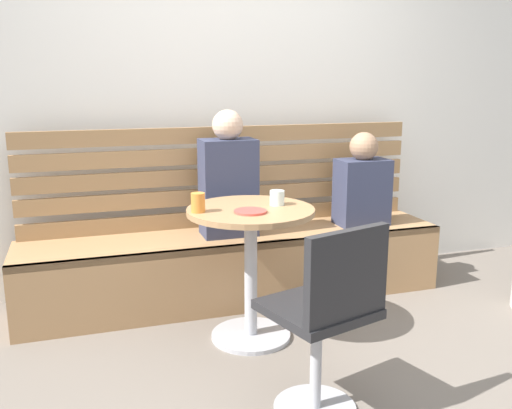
# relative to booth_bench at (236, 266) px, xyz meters

# --- Properties ---
(ground) EXTENTS (8.00, 8.00, 0.00)m
(ground) POSITION_rel_booth_bench_xyz_m (0.00, -1.20, -0.22)
(ground) COLOR #70665B
(back_wall) EXTENTS (5.20, 0.10, 2.90)m
(back_wall) POSITION_rel_booth_bench_xyz_m (0.00, 0.44, 1.23)
(back_wall) COLOR silver
(back_wall) RESTS_ON ground
(booth_bench) EXTENTS (2.70, 0.52, 0.44)m
(booth_bench) POSITION_rel_booth_bench_xyz_m (0.00, 0.00, 0.00)
(booth_bench) COLOR #A87C51
(booth_bench) RESTS_ON ground
(booth_backrest) EXTENTS (2.65, 0.04, 0.66)m
(booth_backrest) POSITION_rel_booth_bench_xyz_m (0.00, 0.24, 0.56)
(booth_backrest) COLOR #9A7249
(booth_backrest) RESTS_ON booth_bench
(cafe_table) EXTENTS (0.68, 0.68, 0.74)m
(cafe_table) POSITION_rel_booth_bench_xyz_m (-0.08, -0.57, 0.30)
(cafe_table) COLOR #ADADB2
(cafe_table) RESTS_ON ground
(white_chair) EXTENTS (0.50, 0.50, 0.85)m
(white_chair) POSITION_rel_booth_bench_xyz_m (-0.01, -1.38, 0.24)
(white_chair) COLOR #ADADB2
(white_chair) RESTS_ON ground
(person_adult) EXTENTS (0.34, 0.22, 0.79)m
(person_adult) POSITION_rel_booth_bench_xyz_m (-0.05, 0.00, 0.57)
(person_adult) COLOR #333851
(person_adult) RESTS_ON booth_bench
(person_child_left) EXTENTS (0.34, 0.22, 0.62)m
(person_child_left) POSITION_rel_booth_bench_xyz_m (0.88, -0.03, 0.49)
(person_child_left) COLOR #333851
(person_child_left) RESTS_ON booth_bench
(cup_tumbler_orange) EXTENTS (0.07, 0.07, 0.10)m
(cup_tumbler_orange) POSITION_rel_booth_bench_xyz_m (-0.36, -0.57, 0.57)
(cup_tumbler_orange) COLOR orange
(cup_tumbler_orange) RESTS_ON cafe_table
(cup_glass_short) EXTENTS (0.08, 0.08, 0.08)m
(cup_glass_short) POSITION_rel_booth_bench_xyz_m (0.08, -0.54, 0.56)
(cup_glass_short) COLOR silver
(cup_glass_short) RESTS_ON cafe_table
(plate_small) EXTENTS (0.17, 0.17, 0.01)m
(plate_small) POSITION_rel_booth_bench_xyz_m (-0.11, -0.67, 0.52)
(plate_small) COLOR #DB4C42
(plate_small) RESTS_ON cafe_table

